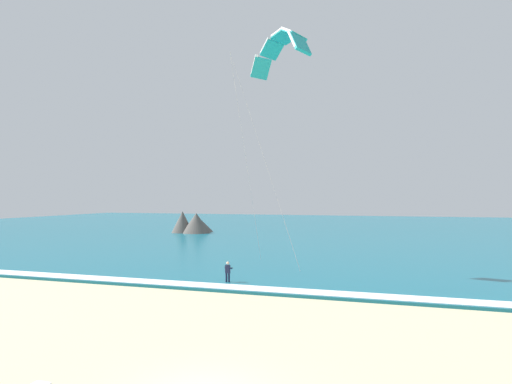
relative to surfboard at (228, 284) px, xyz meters
name	(u,v)px	position (x,y,z in m)	size (l,w,h in m)	color
sea	(360,229)	(5.59, 57.38, 0.07)	(200.00, 120.00, 0.20)	#146075
surf_foam	(299,291)	(5.59, -1.62, 0.19)	(200.00, 1.64, 0.04)	white
surfboard	(228,284)	(0.00, 0.00, 0.00)	(0.46, 1.41, 0.09)	white
kitesurfer	(228,272)	(0.00, 0.02, 0.91)	(0.55, 0.53, 1.69)	#191E38
kite_primary	(280,47)	(3.24, 2.89, 17.91)	(6.11, 6.62, 17.92)	teal
headland_left	(194,224)	(-21.61, 40.08, 1.69)	(7.10, 8.24, 3.90)	#56514C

